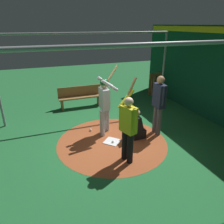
{
  "coord_description": "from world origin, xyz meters",
  "views": [
    {
      "loc": [
        1.84,
        4.97,
        3.19
      ],
      "look_at": [
        0.0,
        0.0,
        0.95
      ],
      "focal_mm": 33.43,
      "sensor_mm": 36.0,
      "label": 1
    }
  ],
  "objects_px": {
    "batter": "(105,101)",
    "visitor": "(128,126)",
    "umpire": "(159,102)",
    "home_plate": "(112,141)",
    "baseball_1": "(91,130)",
    "bat_rack": "(158,84)",
    "catcher": "(136,127)",
    "baseball_0": "(113,142)",
    "bench": "(80,96)"
  },
  "relations": [
    {
      "from": "batter",
      "to": "visitor",
      "type": "height_order",
      "value": "batter"
    },
    {
      "from": "umpire",
      "to": "home_plate",
      "type": "bearing_deg",
      "value": 0.55
    },
    {
      "from": "batter",
      "to": "baseball_1",
      "type": "xyz_separation_m",
      "value": [
        0.4,
        -0.27,
        -1.03
      ]
    },
    {
      "from": "home_plate",
      "to": "batter",
      "type": "relative_size",
      "value": 0.2
    },
    {
      "from": "umpire",
      "to": "visitor",
      "type": "distance_m",
      "value": 1.75
    },
    {
      "from": "visitor",
      "to": "bat_rack",
      "type": "height_order",
      "value": "visitor"
    },
    {
      "from": "catcher",
      "to": "visitor",
      "type": "xyz_separation_m",
      "value": [
        0.73,
        0.98,
        0.63
      ]
    },
    {
      "from": "batter",
      "to": "umpire",
      "type": "distance_m",
      "value": 1.61
    },
    {
      "from": "catcher",
      "to": "baseball_0",
      "type": "height_order",
      "value": "catcher"
    },
    {
      "from": "batter",
      "to": "visitor",
      "type": "distance_m",
      "value": 1.57
    },
    {
      "from": "batter",
      "to": "baseball_0",
      "type": "xyz_separation_m",
      "value": [
        -0.01,
        0.67,
        -1.03
      ]
    },
    {
      "from": "umpire",
      "to": "baseball_0",
      "type": "xyz_separation_m",
      "value": [
        1.5,
        0.09,
        -1.0
      ]
    },
    {
      "from": "baseball_0",
      "to": "baseball_1",
      "type": "relative_size",
      "value": 1.0
    },
    {
      "from": "home_plate",
      "to": "bench",
      "type": "relative_size",
      "value": 0.23
    },
    {
      "from": "visitor",
      "to": "home_plate",
      "type": "bearing_deg",
      "value": -104.89
    },
    {
      "from": "home_plate",
      "to": "baseball_1",
      "type": "height_order",
      "value": "baseball_1"
    },
    {
      "from": "catcher",
      "to": "baseball_1",
      "type": "distance_m",
      "value": 1.51
    },
    {
      "from": "bat_rack",
      "to": "baseball_0",
      "type": "bearing_deg",
      "value": 44.21
    },
    {
      "from": "baseball_1",
      "to": "bench",
      "type": "bearing_deg",
      "value": -94.59
    },
    {
      "from": "bat_rack",
      "to": "baseball_0",
      "type": "height_order",
      "value": "bat_rack"
    },
    {
      "from": "batter",
      "to": "baseball_1",
      "type": "bearing_deg",
      "value": -33.64
    },
    {
      "from": "bat_rack",
      "to": "baseball_1",
      "type": "distance_m",
      "value": 4.88
    },
    {
      "from": "baseball_0",
      "to": "catcher",
      "type": "bearing_deg",
      "value": -174.1
    },
    {
      "from": "batter",
      "to": "baseball_1",
      "type": "height_order",
      "value": "batter"
    },
    {
      "from": "umpire",
      "to": "visitor",
      "type": "bearing_deg",
      "value": 34.26
    },
    {
      "from": "home_plate",
      "to": "bench",
      "type": "bearing_deg",
      "value": -85.77
    },
    {
      "from": "batter",
      "to": "visitor",
      "type": "bearing_deg",
      "value": 92.24
    },
    {
      "from": "catcher",
      "to": "bat_rack",
      "type": "relative_size",
      "value": 0.87
    },
    {
      "from": "baseball_1",
      "to": "bat_rack",
      "type": "bearing_deg",
      "value": -147.22
    },
    {
      "from": "visitor",
      "to": "bat_rack",
      "type": "xyz_separation_m",
      "value": [
        -3.62,
        -4.46,
        -0.48
      ]
    },
    {
      "from": "baseball_0",
      "to": "baseball_1",
      "type": "height_order",
      "value": "same"
    },
    {
      "from": "home_plate",
      "to": "visitor",
      "type": "distance_m",
      "value": 1.37
    },
    {
      "from": "visitor",
      "to": "baseball_0",
      "type": "xyz_separation_m",
      "value": [
        0.05,
        -0.89,
        -0.94
      ]
    },
    {
      "from": "umpire",
      "to": "baseball_1",
      "type": "bearing_deg",
      "value": -24.09
    },
    {
      "from": "catcher",
      "to": "umpire",
      "type": "distance_m",
      "value": 0.99
    },
    {
      "from": "batter",
      "to": "baseball_0",
      "type": "height_order",
      "value": "batter"
    },
    {
      "from": "bench",
      "to": "baseball_0",
      "type": "distance_m",
      "value": 3.25
    },
    {
      "from": "bench",
      "to": "batter",
      "type": "bearing_deg",
      "value": 94.98
    },
    {
      "from": "umpire",
      "to": "visitor",
      "type": "height_order",
      "value": "visitor"
    },
    {
      "from": "umpire",
      "to": "bench",
      "type": "xyz_separation_m",
      "value": [
        1.73,
        -3.13,
        -0.6
      ]
    },
    {
      "from": "catcher",
      "to": "visitor",
      "type": "relative_size",
      "value": 0.44
    },
    {
      "from": "home_plate",
      "to": "baseball_1",
      "type": "relative_size",
      "value": 5.68
    },
    {
      "from": "visitor",
      "to": "bench",
      "type": "distance_m",
      "value": 4.15
    },
    {
      "from": "catcher",
      "to": "baseball_0",
      "type": "xyz_separation_m",
      "value": [
        0.79,
        0.08,
        -0.31
      ]
    },
    {
      "from": "catcher",
      "to": "umpire",
      "type": "bearing_deg",
      "value": -179.46
    },
    {
      "from": "batter",
      "to": "visitor",
      "type": "xyz_separation_m",
      "value": [
        -0.06,
        1.57,
        -0.09
      ]
    },
    {
      "from": "bat_rack",
      "to": "batter",
      "type": "bearing_deg",
      "value": 38.23
    },
    {
      "from": "baseball_0",
      "to": "baseball_1",
      "type": "distance_m",
      "value": 1.03
    },
    {
      "from": "baseball_0",
      "to": "bat_rack",
      "type": "bearing_deg",
      "value": -135.79
    },
    {
      "from": "catcher",
      "to": "baseball_0",
      "type": "distance_m",
      "value": 0.85
    }
  ]
}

